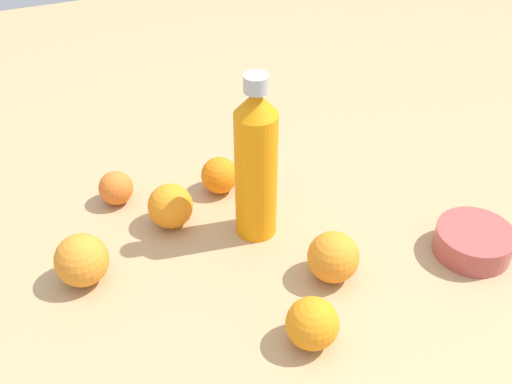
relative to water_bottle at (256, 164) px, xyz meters
name	(u,v)px	position (x,y,z in m)	size (l,w,h in m)	color
ground_plane	(250,243)	(0.02, 0.03, -0.14)	(2.40, 2.40, 0.00)	tan
water_bottle	(256,164)	(0.00, 0.00, 0.00)	(0.07, 0.07, 0.29)	orange
orange_0	(219,175)	(0.02, -0.13, -0.10)	(0.07, 0.07, 0.07)	orange
orange_1	(82,260)	(0.29, 0.01, -0.09)	(0.08, 0.08, 0.08)	orange
orange_2	(116,188)	(0.20, -0.16, -0.11)	(0.06, 0.06, 0.06)	orange
orange_3	(312,324)	(0.02, 0.25, -0.10)	(0.07, 0.07, 0.07)	orange
orange_4	(333,257)	(-0.07, 0.14, -0.10)	(0.08, 0.08, 0.08)	orange
orange_5	(170,206)	(0.13, -0.07, -0.10)	(0.08, 0.08, 0.08)	orange
ceramic_bowl	(473,241)	(-0.30, 0.18, -0.11)	(0.12, 0.12, 0.04)	#B24C47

